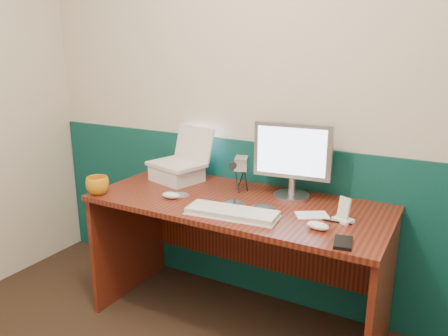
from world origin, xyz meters
The scene contains 19 objects.
back_wall centered at (0.00, 1.75, 1.25)m, with size 3.50×0.04×2.50m, color beige.
wainscot centered at (0.00, 1.74, 0.50)m, with size 3.48×0.02×1.00m, color #08372D.
desk centered at (-0.11, 1.38, 0.38)m, with size 1.60×0.70×0.75m, color #3D150B.
laptop_riser centered at (-0.61, 1.52, 0.80)m, with size 0.27×0.23×0.09m, color silver.
laptop centered at (-0.61, 1.52, 0.98)m, with size 0.32×0.24×0.26m, color silver, non-canonical shape.
monitor centered at (0.12, 1.58, 0.96)m, with size 0.42×0.12×0.42m, color #A7A7AB, non-canonical shape.
keyboard centered at (-0.04, 1.18, 0.76)m, with size 0.45×0.15×0.03m, color silver.
mouse_right centered at (0.38, 1.22, 0.77)m, with size 0.11×0.06×0.04m, color white.
mouse_left centered at (-0.45, 1.24, 0.77)m, with size 0.11×0.06×0.04m, color silver.
mug centered at (-0.85, 1.10, 0.80)m, with size 0.13×0.13×0.10m, color orange.
camcorder centered at (-0.17, 1.53, 0.86)m, with size 0.10×0.14×0.22m, color silver, non-canonical shape.
cd_spindle centered at (-0.07, 1.27, 0.76)m, with size 0.12×0.12×0.02m, color silver.
cd_loose_a centered at (-0.43, 1.30, 0.75)m, with size 0.11×0.11×0.00m, color silver.
cd_loose_b centered at (0.06, 1.34, 0.75)m, with size 0.13×0.13×0.00m, color silver.
pen centered at (0.44, 1.34, 0.75)m, with size 0.01×0.01×0.14m, color black.
papers centered at (0.31, 1.37, 0.75)m, with size 0.16×0.10×0.00m, color white.
dock centered at (0.46, 1.37, 0.76)m, with size 0.09×0.07×0.02m, color white.
music_player centered at (0.46, 1.37, 0.82)m, with size 0.06×0.01×0.10m, color silver.
pda centered at (0.52, 1.12, 0.76)m, with size 0.07×0.13×0.01m, color black.
Camera 1 is at (0.90, -0.60, 1.55)m, focal length 35.00 mm.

